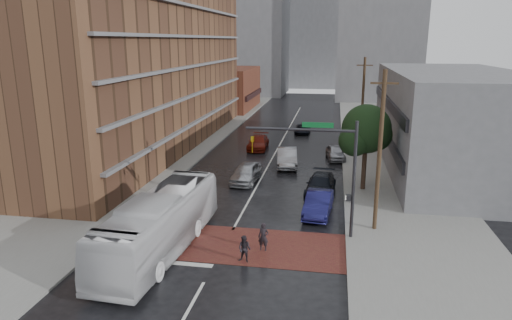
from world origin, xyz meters
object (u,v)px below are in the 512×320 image
at_px(transit_bus, 160,223).
at_px(pedestrian_b, 245,249).
at_px(pedestrian_a, 263,237).
at_px(car_travel_c, 258,142).
at_px(car_travel_a, 246,173).
at_px(suv_travel, 302,129).
at_px(car_parked_near, 318,204).
at_px(car_travel_b, 287,157).
at_px(car_parked_far, 335,153).
at_px(car_parked_mid, 321,185).

relative_size(transit_bus, pedestrian_b, 8.02).
bearing_deg(pedestrian_a, car_travel_c, 104.20).
relative_size(car_travel_a, suv_travel, 1.19).
distance_m(transit_bus, suv_travel, 35.80).
bearing_deg(suv_travel, pedestrian_a, -89.26).
height_order(car_travel_c, car_parked_near, car_parked_near).
xyz_separation_m(suv_travel, car_parked_near, (3.14, -28.19, 0.22)).
bearing_deg(suv_travel, car_travel_a, -97.99).
xyz_separation_m(pedestrian_b, car_travel_a, (-2.65, 14.13, 0.07)).
height_order(car_travel_b, car_travel_c, car_travel_b).
distance_m(suv_travel, car_parked_far, 13.47).
bearing_deg(transit_bus, car_travel_c, 90.28).
bearing_deg(transit_bus, car_travel_b, 78.17).
distance_m(suv_travel, car_parked_mid, 24.09).
relative_size(car_travel_b, car_parked_mid, 1.01).
bearing_deg(car_parked_far, pedestrian_b, -110.17).
xyz_separation_m(transit_bus, car_parked_near, (8.54, 7.19, -0.90)).
height_order(pedestrian_b, car_travel_a, car_travel_a).
distance_m(transit_bus, car_parked_near, 11.20).
bearing_deg(car_parked_near, car_travel_c, 116.27).
relative_size(pedestrian_b, car_parked_mid, 0.29).
xyz_separation_m(pedestrian_b, suv_travel, (0.50, 35.87, -0.19)).
relative_size(car_travel_b, car_parked_far, 1.26).
distance_m(pedestrian_a, car_travel_a, 13.03).
bearing_deg(pedestrian_a, car_travel_a, 109.25).
relative_size(pedestrian_a, car_travel_b, 0.31).
height_order(car_travel_b, car_parked_far, car_travel_b).
bearing_deg(car_travel_c, suv_travel, 64.84).
distance_m(car_travel_a, suv_travel, 21.98).
bearing_deg(car_travel_a, car_parked_near, -41.14).
height_order(car_parked_mid, car_parked_far, car_parked_mid).
distance_m(car_travel_b, car_parked_far, 5.63).
bearing_deg(car_parked_mid, car_parked_near, -85.52).
height_order(pedestrian_a, car_travel_a, car_travel_a).
bearing_deg(pedestrian_b, pedestrian_a, 76.22).
distance_m(pedestrian_b, car_travel_c, 26.52).
bearing_deg(car_travel_c, pedestrian_b, -83.69).
relative_size(transit_bus, car_travel_a, 2.50).
height_order(car_travel_c, car_parked_far, car_travel_c).
bearing_deg(transit_bus, suv_travel, 84.32).
relative_size(car_parked_mid, car_parked_far, 1.24).
height_order(transit_bus, pedestrian_b, transit_bus).
height_order(car_travel_a, suv_travel, car_travel_a).
bearing_deg(pedestrian_a, pedestrian_b, -112.67).
relative_size(car_travel_b, car_parked_near, 1.10).
bearing_deg(car_parked_far, suv_travel, 99.76).
relative_size(suv_travel, car_parked_near, 0.85).
bearing_deg(pedestrian_b, suv_travel, 102.05).
height_order(transit_bus, car_travel_b, transit_bus).
height_order(car_travel_c, car_parked_mid, car_parked_mid).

